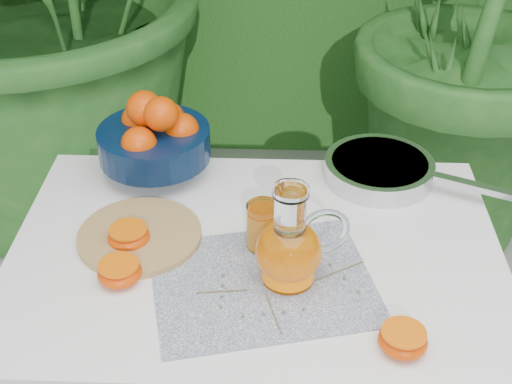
{
  "coord_description": "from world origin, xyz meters",
  "views": [
    {
      "loc": [
        0.11,
        -1.15,
        1.67
      ],
      "look_at": [
        0.07,
        -0.01,
        0.88
      ],
      "focal_mm": 50.0,
      "sensor_mm": 36.0,
      "label": 1
    }
  ],
  "objects_px": {
    "cutting_board": "(140,236)",
    "fruit_bowl": "(155,137)",
    "white_table": "(256,281)",
    "saute_pan": "(381,169)",
    "juice_pitcher": "(290,248)"
  },
  "relations": [
    {
      "from": "fruit_bowl",
      "to": "juice_pitcher",
      "type": "height_order",
      "value": "juice_pitcher"
    },
    {
      "from": "white_table",
      "to": "cutting_board",
      "type": "distance_m",
      "value": 0.26
    },
    {
      "from": "cutting_board",
      "to": "fruit_bowl",
      "type": "height_order",
      "value": "fruit_bowl"
    },
    {
      "from": "white_table",
      "to": "fruit_bowl",
      "type": "xyz_separation_m",
      "value": [
        -0.24,
        0.29,
        0.18
      ]
    },
    {
      "from": "white_table",
      "to": "juice_pitcher",
      "type": "xyz_separation_m",
      "value": [
        0.07,
        -0.08,
        0.16
      ]
    },
    {
      "from": "white_table",
      "to": "saute_pan",
      "type": "height_order",
      "value": "saute_pan"
    },
    {
      "from": "white_table",
      "to": "cutting_board",
      "type": "bearing_deg",
      "value": 173.56
    },
    {
      "from": "white_table",
      "to": "juice_pitcher",
      "type": "height_order",
      "value": "juice_pitcher"
    },
    {
      "from": "fruit_bowl",
      "to": "cutting_board",
      "type": "bearing_deg",
      "value": -89.35
    },
    {
      "from": "fruit_bowl",
      "to": "saute_pan",
      "type": "bearing_deg",
      "value": -1.14
    },
    {
      "from": "juice_pitcher",
      "to": "fruit_bowl",
      "type": "bearing_deg",
      "value": 129.92
    },
    {
      "from": "saute_pan",
      "to": "cutting_board",
      "type": "bearing_deg",
      "value": -154.31
    },
    {
      "from": "fruit_bowl",
      "to": "saute_pan",
      "type": "relative_size",
      "value": 0.73
    },
    {
      "from": "white_table",
      "to": "saute_pan",
      "type": "distance_m",
      "value": 0.41
    },
    {
      "from": "fruit_bowl",
      "to": "juice_pitcher",
      "type": "xyz_separation_m",
      "value": [
        0.31,
        -0.37,
        -0.02
      ]
    }
  ]
}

